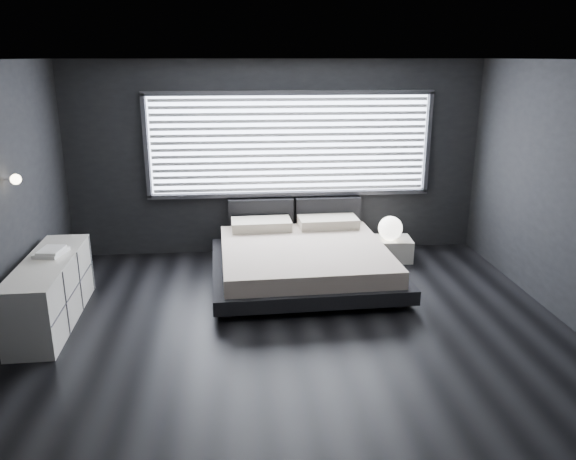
{
  "coord_description": "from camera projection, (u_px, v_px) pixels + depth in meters",
  "views": [
    {
      "loc": [
        -0.57,
        -5.34,
        2.83
      ],
      "look_at": [
        0.0,
        0.85,
        0.9
      ],
      "focal_mm": 35.0,
      "sensor_mm": 36.0,
      "label": 1
    }
  ],
  "objects": [
    {
      "name": "room",
      "position": [
        296.0,
        207.0,
        5.55
      ],
      "size": [
        6.04,
        6.0,
        2.8
      ],
      "color": "black",
      "rests_on": "ground"
    },
    {
      "name": "window",
      "position": [
        290.0,
        145.0,
        8.07
      ],
      "size": [
        4.14,
        0.09,
        1.52
      ],
      "color": "white",
      "rests_on": "ground"
    },
    {
      "name": "headboard",
      "position": [
        295.0,
        215.0,
        8.33
      ],
      "size": [
        1.96,
        0.16,
        0.52
      ],
      "color": "black",
      "rests_on": "ground"
    },
    {
      "name": "sconce_far",
      "position": [
        15.0,
        179.0,
        5.86
      ],
      "size": [
        0.18,
        0.11,
        0.11
      ],
      "color": "silver",
      "rests_on": "ground"
    },
    {
      "name": "bed",
      "position": [
        303.0,
        259.0,
        7.36
      ],
      "size": [
        2.44,
        2.34,
        0.61
      ],
      "color": "black",
      "rests_on": "ground"
    },
    {
      "name": "nightstand",
      "position": [
        391.0,
        249.0,
        8.13
      ],
      "size": [
        0.58,
        0.49,
        0.32
      ],
      "primitive_type": "cube",
      "rotation": [
        0.0,
        0.0,
        -0.07
      ],
      "color": "silver",
      "rests_on": "ground"
    },
    {
      "name": "orb_lamp",
      "position": [
        390.0,
        228.0,
        7.98
      ],
      "size": [
        0.34,
        0.34,
        0.34
      ],
      "primitive_type": "sphere",
      "color": "white",
      "rests_on": "nightstand"
    },
    {
      "name": "dresser",
      "position": [
        51.0,
        291.0,
        6.17
      ],
      "size": [
        0.55,
        1.82,
        0.72
      ],
      "color": "silver",
      "rests_on": "ground"
    },
    {
      "name": "book_stack",
      "position": [
        51.0,
        252.0,
        6.21
      ],
      "size": [
        0.34,
        0.4,
        0.07
      ],
      "color": "white",
      "rests_on": "dresser"
    }
  ]
}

